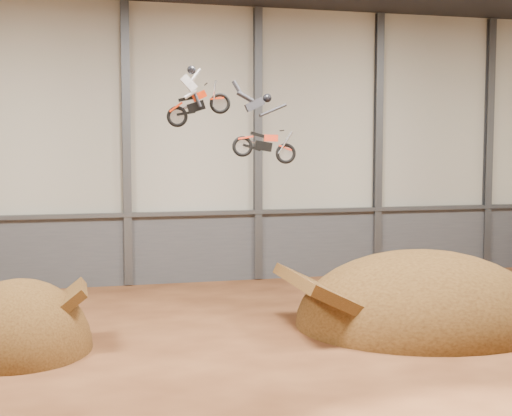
# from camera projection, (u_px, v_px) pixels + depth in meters

# --- Properties ---
(floor) EXTENTS (40.00, 40.00, 0.00)m
(floor) POSITION_uv_depth(u_px,v_px,m) (271.00, 370.00, 22.10)
(floor) COLOR #522A16
(floor) RESTS_ON ground
(back_wall) EXTENTS (40.00, 0.10, 14.00)m
(back_wall) POSITION_uv_depth(u_px,v_px,m) (193.00, 145.00, 35.98)
(back_wall) COLOR #BBB7A6
(back_wall) RESTS_ON ground
(lower_band_back) EXTENTS (39.80, 0.18, 3.50)m
(lower_band_back) POSITION_uv_depth(u_px,v_px,m) (194.00, 248.00, 36.34)
(lower_band_back) COLOR #4B4D52
(lower_band_back) RESTS_ON ground
(steel_rail) EXTENTS (39.80, 0.35, 0.20)m
(steel_rail) POSITION_uv_depth(u_px,v_px,m) (194.00, 213.00, 36.04)
(steel_rail) COLOR #47494F
(steel_rail) RESTS_ON lower_band_back
(steel_column_2) EXTENTS (0.40, 0.36, 13.90)m
(steel_column_2) POSITION_uv_depth(u_px,v_px,m) (126.00, 145.00, 34.98)
(steel_column_2) COLOR #47494F
(steel_column_2) RESTS_ON ground
(steel_column_3) EXTENTS (0.40, 0.36, 13.90)m
(steel_column_3) POSITION_uv_depth(u_px,v_px,m) (258.00, 145.00, 36.60)
(steel_column_3) COLOR #47494F
(steel_column_3) RESTS_ON ground
(steel_column_4) EXTENTS (0.40, 0.36, 13.90)m
(steel_column_4) POSITION_uv_depth(u_px,v_px,m) (378.00, 145.00, 38.22)
(steel_column_4) COLOR #47494F
(steel_column_4) RESTS_ON ground
(steel_column_5) EXTENTS (0.40, 0.36, 13.90)m
(steel_column_5) POSITION_uv_depth(u_px,v_px,m) (488.00, 145.00, 39.85)
(steel_column_5) COLOR #47494F
(steel_column_5) RESTS_ON ground
(takeoff_ramp) EXTENTS (4.88, 5.63, 4.88)m
(takeoff_ramp) POSITION_uv_depth(u_px,v_px,m) (20.00, 350.00, 24.26)
(takeoff_ramp) COLOR #3E260F
(takeoff_ramp) RESTS_ON ground
(landing_ramp) EXTENTS (10.01, 8.86, 5.78)m
(landing_ramp) POSITION_uv_depth(u_px,v_px,m) (422.00, 324.00, 27.91)
(landing_ramp) COLOR #3E260F
(landing_ramp) RESTS_ON ground
(fmx_rider_a) EXTENTS (2.76, 1.05, 2.57)m
(fmx_rider_a) POSITION_uv_depth(u_px,v_px,m) (202.00, 90.00, 24.09)
(fmx_rider_a) COLOR red
(fmx_rider_b) EXTENTS (3.69, 1.31, 3.23)m
(fmx_rider_b) POSITION_uv_depth(u_px,v_px,m) (263.00, 123.00, 26.65)
(fmx_rider_b) COLOR red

